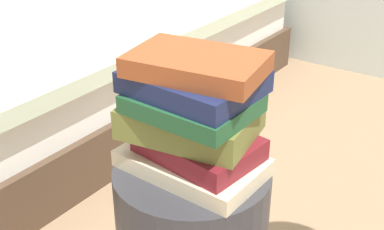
# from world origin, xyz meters

# --- Properties ---
(bed) EXTENTS (1.59, 2.05, 0.62)m
(bed) POSITION_xyz_m (-1.38, 0.90, 0.23)
(bed) COLOR #4C3828
(bed) RESTS_ON ground_plane
(book_cream) EXTENTS (0.29, 0.19, 0.04)m
(book_cream) POSITION_xyz_m (-0.00, 0.00, 0.54)
(book_cream) COLOR beige
(book_cream) RESTS_ON side_table
(book_maroon) EXTENTS (0.25, 0.19, 0.04)m
(book_maroon) POSITION_xyz_m (0.01, 0.01, 0.57)
(book_maroon) COLOR maroon
(book_maroon) RESTS_ON book_cream
(book_olive) EXTENTS (0.27, 0.22, 0.06)m
(book_olive) POSITION_xyz_m (-0.01, 0.01, 0.63)
(book_olive) COLOR olive
(book_olive) RESTS_ON book_maroon
(book_forest) EXTENTS (0.23, 0.18, 0.03)m
(book_forest) POSITION_xyz_m (0.01, -0.01, 0.67)
(book_forest) COLOR #1E512D
(book_forest) RESTS_ON book_olive
(book_navy) EXTENTS (0.25, 0.20, 0.04)m
(book_navy) POSITION_xyz_m (-0.00, 0.01, 0.71)
(book_navy) COLOR #19234C
(book_navy) RESTS_ON book_forest
(book_rust) EXTENTS (0.26, 0.19, 0.04)m
(book_rust) POSITION_xyz_m (0.01, 0.00, 0.75)
(book_rust) COLOR #994723
(book_rust) RESTS_ON book_navy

